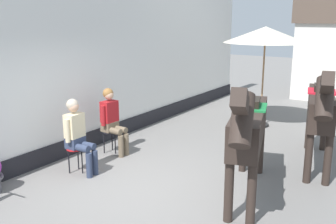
# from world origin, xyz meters

# --- Properties ---
(ground_plane) EXTENTS (40.00, 40.00, 0.00)m
(ground_plane) POSITION_xyz_m (0.00, 3.00, 0.00)
(ground_plane) COLOR slate
(pub_facade_wall) EXTENTS (0.34, 14.00, 3.40)m
(pub_facade_wall) POSITION_xyz_m (-2.55, 1.50, 1.54)
(pub_facade_wall) COLOR white
(pub_facade_wall) RESTS_ON ground_plane
(seated_visitor_near) EXTENTS (0.61, 0.49, 1.39)m
(seated_visitor_near) POSITION_xyz_m (-1.54, -0.07, 0.78)
(seated_visitor_near) COLOR red
(seated_visitor_near) RESTS_ON ground_plane
(seated_visitor_far) EXTENTS (0.61, 0.49, 1.39)m
(seated_visitor_far) POSITION_xyz_m (-1.73, 1.09, 0.78)
(seated_visitor_far) COLOR black
(seated_visitor_far) RESTS_ON ground_plane
(saddled_horse_near) EXTENTS (1.13, 2.91, 2.06)m
(saddled_horse_near) POSITION_xyz_m (1.43, 0.65, 1.16)
(saddled_horse_near) COLOR #2D231E
(saddled_horse_near) RESTS_ON ground_plane
(saddled_horse_far) EXTENTS (0.98, 2.95, 2.06)m
(saddled_horse_far) POSITION_xyz_m (2.07, 2.63, 1.16)
(saddled_horse_far) COLOR #2D231E
(saddled_horse_far) RESTS_ON ground_plane
(cafe_parasol) EXTENTS (2.10, 2.10, 2.58)m
(cafe_parasol) POSITION_xyz_m (0.16, 4.83, 2.36)
(cafe_parasol) COLOR black
(cafe_parasol) RESTS_ON ground_plane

